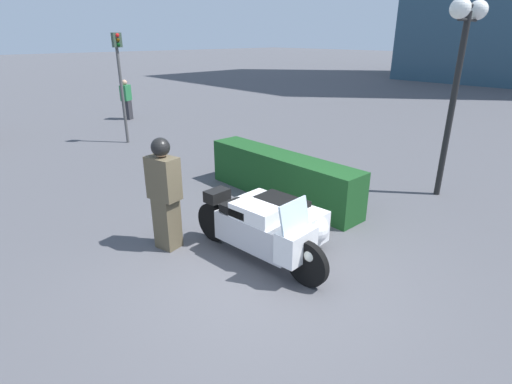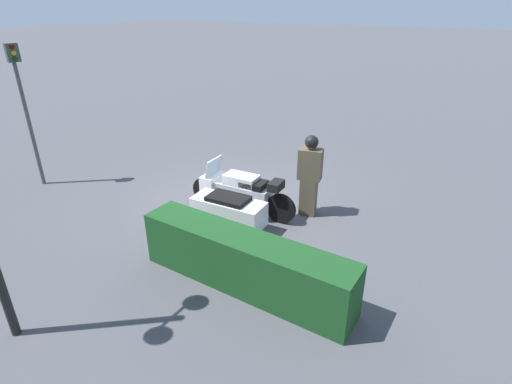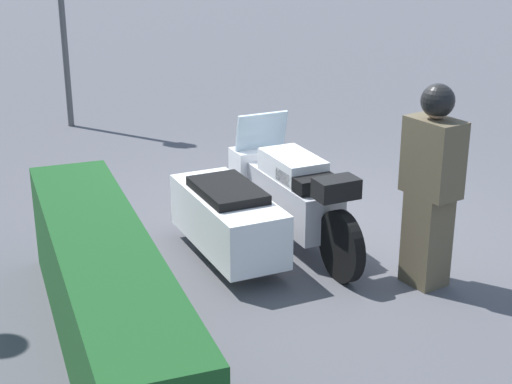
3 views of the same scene
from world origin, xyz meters
TOP-DOWN VIEW (x-y plane):
  - ground_plane at (0.00, 0.00)m, footprint 160.00×160.00m
  - police_motorcycle at (-0.45, 0.67)m, footprint 2.53×1.35m
  - officer_rider at (-1.70, -0.47)m, footprint 0.54×0.40m
  - hedge_bush_curbside at (-1.94, 2.36)m, footprint 3.68×0.67m
  - twin_lamp_post at (0.18, 4.95)m, footprint 0.36×1.16m
  - traffic_light_far at (-8.40, 2.09)m, footprint 0.23×0.27m
  - pedestrian_bystander at (-11.93, 3.81)m, footprint 0.47×0.51m

SIDE VIEW (x-z plane):
  - ground_plane at x=0.00m, z-range 0.00..0.00m
  - police_motorcycle at x=-0.45m, z-range -0.11..1.04m
  - hedge_bush_curbside at x=-1.94m, z-range 0.00..0.93m
  - pedestrian_bystander at x=-11.93m, z-range 0.00..1.55m
  - officer_rider at x=-1.70m, z-range 0.05..1.84m
  - traffic_light_far at x=-8.40m, z-range 0.52..3.76m
  - twin_lamp_post at x=0.18m, z-range 1.07..4.86m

